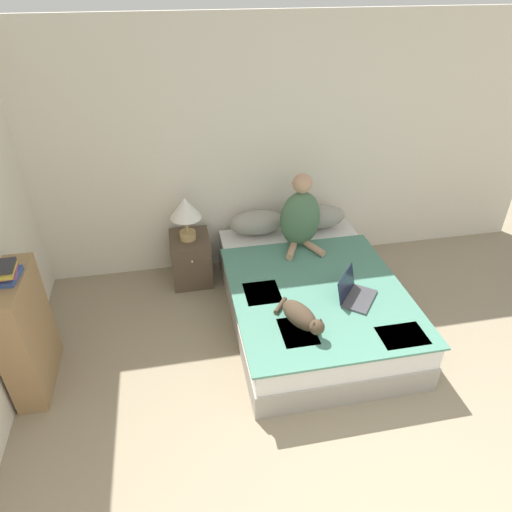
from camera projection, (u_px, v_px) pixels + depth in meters
The scene contains 11 objects.
wall_back at pixel (278, 150), 4.65m from camera, with size 5.90×0.05×2.55m.
bed at pixel (310, 298), 4.29m from camera, with size 1.52×2.14×0.46m.
pillow_near at pixel (257, 223), 4.78m from camera, with size 0.59×0.30×0.25m.
pillow_far at pixel (318, 217), 4.89m from camera, with size 0.59×0.30×0.25m.
person_sitting at pixel (301, 217), 4.47m from camera, with size 0.41×0.40×0.77m.
cat_tabby at pixel (301, 317), 3.58m from camera, with size 0.33×0.57×0.19m.
laptop_open at pixel (355, 294), 3.89m from camera, with size 0.43×0.44×0.23m.
nightstand at pixel (191, 259), 4.80m from camera, with size 0.40×0.47×0.53m.
table_lamp at pixel (186, 211), 4.46m from camera, with size 0.31×0.31×0.45m.
bookshelf at pixel (26, 333), 3.49m from camera, with size 0.22×0.69×1.02m.
book_stack_top at pixel (3, 273), 3.18m from camera, with size 0.20×0.26×0.12m.
Camera 1 is at (-1.08, -0.75, 2.91)m, focal length 32.00 mm.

